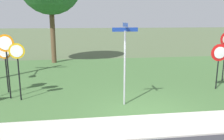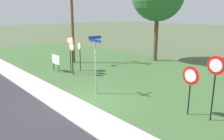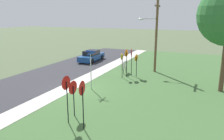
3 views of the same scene
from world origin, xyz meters
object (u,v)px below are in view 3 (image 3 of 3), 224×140
object	(u,v)px
yield_sign_near_right	(73,90)
utility_pole	(155,32)
stop_sign_near_right	(126,57)
parked_hatchback_near	(91,56)
stop_sign_near_left	(131,56)
stop_sign_far_center	(122,60)
yield_sign_far_left	(66,88)
street_name_post	(91,67)
yield_sign_near_left	(82,93)
notice_board	(125,65)
stop_sign_far_left	(136,61)

from	to	relation	value
yield_sign_near_right	utility_pole	size ratio (longest dim) A/B	0.28
stop_sign_near_right	parked_hatchback_near	distance (m)	9.02
stop_sign_near_left	stop_sign_far_center	size ratio (longest dim) A/B	1.13
yield_sign_near_right	yield_sign_far_left	xyz separation A→B (m)	(0.92, 0.20, 0.44)
stop_sign_far_center	yield_sign_near_right	xyz separation A→B (m)	(8.88, 0.36, -0.09)
stop_sign_far_center	street_name_post	xyz separation A→B (m)	(4.13, -1.06, 0.18)
yield_sign_near_left	yield_sign_near_right	world-z (taller)	yield_sign_near_left
stop_sign_far_center	utility_pole	distance (m)	4.91
utility_pole	notice_board	distance (m)	4.58
utility_pole	yield_sign_near_right	bearing A→B (deg)	-8.29
stop_sign_near_right	stop_sign_far_center	size ratio (longest dim) A/B	1.14
stop_sign_near_left	street_name_post	distance (m)	5.54
stop_sign_near_left	stop_sign_near_right	distance (m)	0.74
yield_sign_near_left	utility_pole	distance (m)	13.89
stop_sign_far_center	parked_hatchback_near	bearing A→B (deg)	-135.49
yield_sign_far_left	stop_sign_near_right	bearing A→B (deg)	-176.29
yield_sign_near_left	utility_pole	size ratio (longest dim) A/B	0.35
stop_sign_far_left	yield_sign_near_left	xyz separation A→B (m)	(10.88, 0.55, 0.38)
stop_sign_far_center	yield_sign_far_left	world-z (taller)	yield_sign_far_left
stop_sign_far_center	yield_sign_near_right	distance (m)	8.88
stop_sign_far_left	yield_sign_near_left	distance (m)	10.90
stop_sign_far_center	yield_sign_near_left	size ratio (longest dim) A/B	0.89
stop_sign_near_left	notice_board	distance (m)	1.53
street_name_post	utility_pole	size ratio (longest dim) A/B	0.41
stop_sign_far_left	notice_board	size ratio (longest dim) A/B	1.77
yield_sign_far_left	stop_sign_near_left	bearing A→B (deg)	-177.72
parked_hatchback_near	notice_board	bearing A→B (deg)	53.95
stop_sign_near_left	street_name_post	world-z (taller)	street_name_post
yield_sign_near_right	street_name_post	distance (m)	4.96
stop_sign_near_right	utility_pole	bearing A→B (deg)	154.35
utility_pole	street_name_post	bearing A→B (deg)	-22.59
parked_hatchback_near	stop_sign_near_left	bearing A→B (deg)	54.10
yield_sign_far_left	parked_hatchback_near	world-z (taller)	yield_sign_far_left
stop_sign_far_left	stop_sign_far_center	xyz separation A→B (m)	(0.82, -1.15, 0.09)
stop_sign_far_center	yield_sign_far_left	size ratio (longest dim) A/B	0.87
street_name_post	notice_board	bearing A→B (deg)	172.65
yield_sign_near_right	utility_pole	xyz separation A→B (m)	(-12.53, 1.82, 2.55)
stop_sign_far_center	yield_sign_far_left	xyz separation A→B (m)	(9.79, 0.55, 0.35)
stop_sign_near_left	stop_sign_far_left	xyz separation A→B (m)	(0.36, 0.63, -0.33)
stop_sign_far_center	yield_sign_far_left	bearing A→B (deg)	0.55
street_name_post	utility_pole	bearing A→B (deg)	156.71
yield_sign_near_right	yield_sign_far_left	world-z (taller)	yield_sign_far_left
yield_sign_far_left	utility_pole	bearing A→B (deg)	175.22
yield_sign_near_left	parked_hatchback_near	world-z (taller)	yield_sign_near_left
street_name_post	yield_sign_near_left	bearing A→B (deg)	24.22
parked_hatchback_near	utility_pole	bearing A→B (deg)	73.05
yield_sign_far_left	street_name_post	size ratio (longest dim) A/B	0.86
yield_sign_near_left	notice_board	world-z (taller)	yield_sign_near_left
yield_sign_far_left	utility_pole	size ratio (longest dim) A/B	0.35
street_name_post	utility_pole	world-z (taller)	utility_pole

